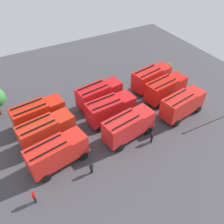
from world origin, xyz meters
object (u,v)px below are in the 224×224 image
fire_truck_1 (128,126)px  fire_truck_8 (151,78)px  fire_truck_3 (46,130)px  fire_truck_6 (38,113)px  fire_truck_7 (99,94)px  firefighter_0 (34,197)px  traffic_cone_0 (35,115)px  fire_truck_2 (182,104)px  fire_truck_5 (166,88)px  fire_truck_0 (57,152)px  firefighter_3 (169,67)px  firefighter_2 (91,168)px  fire_truck_4 (111,109)px  firefighter_1 (152,137)px

fire_truck_1 → fire_truck_8: 12.30m
fire_truck_1 → fire_truck_3: bearing=147.0°
fire_truck_6 → fire_truck_7: 9.24m
fire_truck_8 → firefighter_0: fire_truck_8 is taller
firefighter_0 → traffic_cone_0: firefighter_0 is taller
fire_truck_2 → fire_truck_5: bearing=76.1°
fire_truck_1 → fire_truck_0: bearing=170.0°
firefighter_3 → traffic_cone_0: bearing=-167.0°
fire_truck_1 → fire_truck_6: (-9.43, 8.01, 0.00)m
firefighter_0 → firefighter_2: firefighter_0 is taller
fire_truck_4 → fire_truck_3: bearing=175.0°
fire_truck_5 → fire_truck_8: same height
fire_truck_5 → firefighter_3: fire_truck_5 is taller
fire_truck_5 → firefighter_1: (-7.29, -6.50, -1.22)m
fire_truck_4 → firefighter_2: fire_truck_4 is taller
firefighter_2 → fire_truck_2: bearing=-106.5°
fire_truck_0 → fire_truck_2: 18.63m
fire_truck_0 → fire_truck_6: 7.77m
fire_truck_6 → firefighter_3: 25.24m
firefighter_3 → fire_truck_1: bearing=-133.8°
firefighter_3 → traffic_cone_0: size_ratio=3.21×
firefighter_0 → fire_truck_5: bearing=-150.5°
firefighter_2 → firefighter_3: (22.27, 13.40, 0.09)m
traffic_cone_0 → fire_truck_3: bearing=-87.0°
fire_truck_6 → firefighter_0: 11.89m
fire_truck_4 → fire_truck_5: same height
fire_truck_6 → firefighter_1: size_ratio=4.45×
fire_truck_1 → fire_truck_7: size_ratio=1.00×
firefighter_2 → traffic_cone_0: size_ratio=2.97×
fire_truck_6 → firefighter_0: bearing=-115.3°
fire_truck_2 → fire_truck_6: bearing=148.1°
fire_truck_0 → firefighter_2: 4.31m
traffic_cone_0 → firefighter_1: bearing=-45.9°
fire_truck_4 → firefighter_1: fire_truck_4 is taller
fire_truck_0 → firefighter_1: (11.73, -2.45, -1.22)m
fire_truck_1 → fire_truck_8: bearing=31.5°
fire_truck_6 → fire_truck_8: same height
fire_truck_6 → fire_truck_7: size_ratio=0.99×
fire_truck_0 → fire_truck_1: size_ratio=1.00×
fire_truck_1 → fire_truck_6: 12.38m
firefighter_0 → firefighter_2: (6.67, 0.42, -0.03)m
firefighter_2 → fire_truck_3: bearing=-4.7°
fire_truck_0 → fire_truck_1: 9.48m
fire_truck_1 → fire_truck_4: 4.14m
firefighter_3 → fire_truck_2: bearing=-109.6°
traffic_cone_0 → fire_truck_2: bearing=-28.2°
fire_truck_8 → fire_truck_1: bearing=-149.9°
fire_truck_3 → fire_truck_8: size_ratio=1.00×
fire_truck_1 → fire_truck_2: size_ratio=1.00×
fire_truck_4 → fire_truck_8: same height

